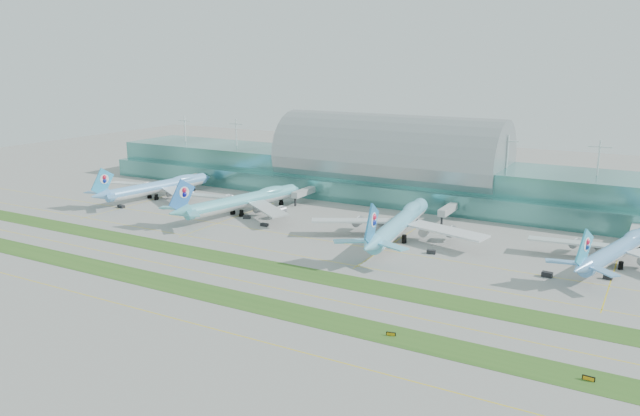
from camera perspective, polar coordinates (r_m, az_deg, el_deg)
The scene contains 22 objects.
ground at distance 223.59m, azimuth -6.98°, elevation -5.13°, with size 700.00×700.00×0.00m, color gray.
terminal at distance 329.32m, azimuth 6.34°, elevation 3.51°, with size 340.00×69.10×36.00m.
grass_strip_near at distance 203.15m, azimuth -11.69°, elevation -7.26°, with size 420.00×12.00×0.08m, color #2D591E.
grass_strip_far at distance 225.10m, azimuth -6.68°, elevation -4.98°, with size 420.00×12.00×0.08m, color #2D591E.
taxiline_a at distance 189.76m, azimuth -15.69°, elevation -9.03°, with size 420.00×0.35×0.01m, color yellow.
taxiline_b at distance 213.16m, azimuth -9.22°, elevation -6.15°, with size 420.00×0.35×0.01m, color yellow.
taxiline_c at distance 237.54m, azimuth -4.41°, elevation -3.93°, with size 420.00×0.35×0.01m, color yellow.
taxiline_d at distance 255.27m, azimuth -1.66°, elevation -2.65°, with size 420.00×0.35×0.01m, color yellow.
airliner_a at distance 335.70m, azimuth -14.50°, elevation 1.96°, with size 63.87×73.25×20.23m.
airliner_b at distance 293.41m, azimuth -6.95°, elevation 0.74°, with size 67.35×77.59×21.56m.
airliner_c at distance 252.57m, azimuth 7.32°, elevation -1.28°, with size 72.43×82.70×22.76m.
airliner_d at distance 243.47m, azimuth 25.61°, elevation -3.35°, with size 60.30×69.68×19.48m.
gse_a at distance 350.88m, azimuth -19.09°, elevation 1.19°, with size 3.18×1.56×1.24m, color orange.
gse_b at distance 319.46m, azimuth -17.73°, elevation 0.14°, with size 3.89×1.93×1.36m, color black.
gse_c at distance 285.58m, azimuth -6.71°, elevation -0.83°, with size 3.20×1.69×1.45m, color black.
gse_d at distance 272.19m, azimuth -5.10°, elevation -1.53°, with size 3.45×1.83×1.24m, color black.
gse_e at distance 241.89m, azimuth 6.81°, elevation -3.49°, with size 3.52×1.89×1.47m, color orange.
gse_f at distance 237.09m, azimuth 10.14°, elevation -3.97°, with size 3.26×1.78×1.44m, color black.
gse_g at distance 222.65m, azimuth 20.05°, elevation -5.73°, with size 3.44×2.00×1.71m, color black.
gse_h at distance 228.03m, azimuth 24.83°, elevation -5.77°, with size 2.79×1.61×1.41m, color black.
taxiway_sign_east at distance 168.30m, azimuth 6.50°, elevation -11.38°, with size 2.55×0.84×1.08m.
taxiway_sign_far_east at distance 158.52m, azimuth 23.35°, elevation -14.11°, with size 2.83×0.51×1.19m.
Camera 1 is at (126.99, -169.66, 71.28)m, focal length 35.00 mm.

